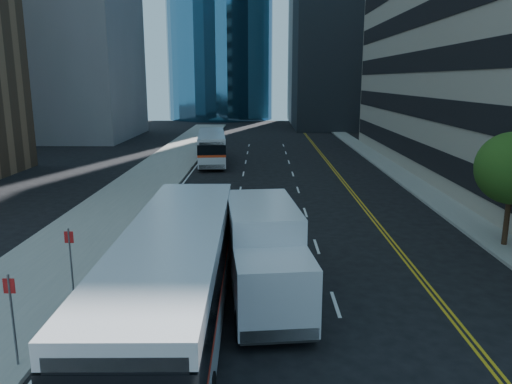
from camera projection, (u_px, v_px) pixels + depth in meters
ground at (328, 333)px, 14.96m from camera, size 160.00×160.00×0.00m
sidewalk_west at (155, 175)px, 39.45m from camera, size 5.00×90.00×0.15m
sidewalk_east at (401, 176)px, 39.23m from camera, size 2.00×90.00×0.15m
bus_front at (175, 278)px, 14.57m from camera, size 3.00×12.73×3.27m
bus_rear at (212, 146)px, 45.56m from camera, size 3.35×10.82×2.75m
box_truck at (265, 254)px, 16.83m from camera, size 3.05×6.95×3.22m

